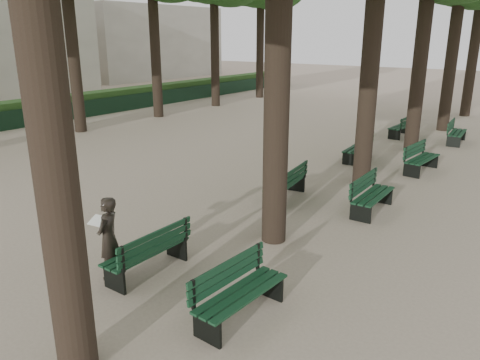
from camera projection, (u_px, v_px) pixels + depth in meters
The scene contains 14 objects.
ground at pixel (120, 275), 8.70m from camera, with size 120.00×120.00×0.00m, color tan.
bench_left_0 at pixel (147, 260), 8.70m from camera, with size 0.58×1.80×0.92m.
bench_left_1 at pixel (285, 189), 12.64m from camera, with size 0.80×1.86×0.92m.
bench_left_2 at pixel (357, 153), 16.56m from camera, with size 0.68×1.83×0.92m.
bench_left_3 at pixel (401, 130), 20.38m from camera, with size 0.66×1.83×0.92m.
bench_right_0 at pixel (241, 303), 7.30m from camera, with size 0.67×1.83×0.92m.
bench_right_1 at pixel (372, 202), 11.71m from camera, with size 0.59×1.81×0.92m.
bench_right_2 at pixel (421, 164), 15.13m from camera, with size 0.74×1.85×0.92m.
bench_right_3 at pixel (456, 137), 19.12m from camera, with size 0.70×1.84×0.92m.
man_with_map at pixel (109, 238), 8.42m from camera, with size 0.70×0.69×1.55m.
pedestrian_a at pixel (367, 91), 30.23m from camera, with size 0.74×0.31×1.53m, color #262628.
fence at pixel (93, 108), 25.44m from camera, with size 0.08×42.00×0.90m, color black.
hedge at pixel (84, 104), 25.78m from camera, with size 1.20×42.00×1.20m, color #204317.
building_far at pixel (130, 42), 49.28m from camera, with size 12.00×16.00×7.00m, color #B7B2A3.
Camera 1 is at (6.34, -5.03, 4.28)m, focal length 35.00 mm.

